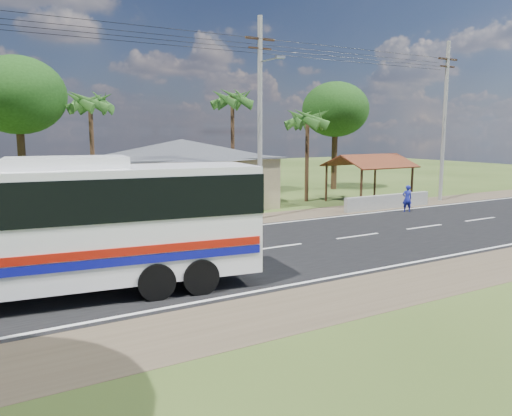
{
  "coord_description": "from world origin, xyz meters",
  "views": [
    {
      "loc": [
        -11.18,
        -17.41,
        4.86
      ],
      "look_at": [
        -0.45,
        1.0,
        1.6
      ],
      "focal_mm": 35.0,
      "sensor_mm": 36.0,
      "label": 1
    }
  ],
  "objects_px": {
    "coach_bus": "(29,220)",
    "motorcycle": "(234,213)",
    "person": "(407,199)",
    "waiting_shed": "(369,163)"
  },
  "relations": [
    {
      "from": "coach_bus",
      "to": "motorcycle",
      "type": "distance_m",
      "value": 14.09
    },
    {
      "from": "coach_bus",
      "to": "person",
      "type": "bearing_deg",
      "value": 23.58
    },
    {
      "from": "motorcycle",
      "to": "coach_bus",
      "type": "bearing_deg",
      "value": 131.35
    },
    {
      "from": "coach_bus",
      "to": "person",
      "type": "height_order",
      "value": "coach_bus"
    },
    {
      "from": "coach_bus",
      "to": "motorcycle",
      "type": "xyz_separation_m",
      "value": [
        11.05,
        8.53,
        -1.92
      ]
    },
    {
      "from": "coach_bus",
      "to": "motorcycle",
      "type": "relative_size",
      "value": 7.87
    },
    {
      "from": "coach_bus",
      "to": "motorcycle",
      "type": "height_order",
      "value": "coach_bus"
    },
    {
      "from": "waiting_shed",
      "to": "coach_bus",
      "type": "distance_m",
      "value": 25.11
    },
    {
      "from": "waiting_shed",
      "to": "coach_bus",
      "type": "bearing_deg",
      "value": -154.95
    },
    {
      "from": "waiting_shed",
      "to": "person",
      "type": "xyz_separation_m",
      "value": [
        -0.98,
        -4.46,
        -1.9
      ]
    }
  ]
}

